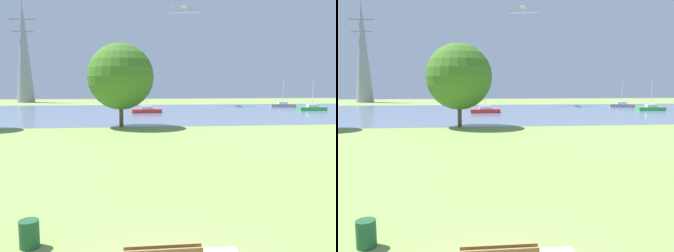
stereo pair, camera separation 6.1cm
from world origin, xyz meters
The scene contains 9 objects.
ground_plane centered at (0.00, 22.00, 0.00)m, with size 160.00×160.00×0.00m, color #7F994C.
litter_bin centered at (-3.64, 2.39, 0.40)m, with size 0.56×0.56×0.80m, color #1E512D.
water_surface centered at (0.00, 50.00, 0.01)m, with size 140.00×40.00×0.02m, color slate.
sailboat_gray centered at (30.17, 59.43, 0.45)m, with size 5.01×2.53×5.55m.
sailboat_red centered at (1.88, 48.29, 0.45)m, with size 4.87×1.76×6.22m.
sailboat_green centered at (31.36, 50.22, 0.45)m, with size 4.87×1.74×5.34m.
tree_east_far centered at (-1.74, 30.35, 5.47)m, with size 7.18×7.18×9.06m.
electricity_pylon centered at (-27.49, 84.51, 13.02)m, with size 6.40×4.40×26.02m.
light_aircraft centered at (11.16, 67.98, 20.56)m, with size 6.47×8.41×2.10m.
Camera 1 is at (-0.69, -7.34, 4.66)m, focal length 36.61 mm.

